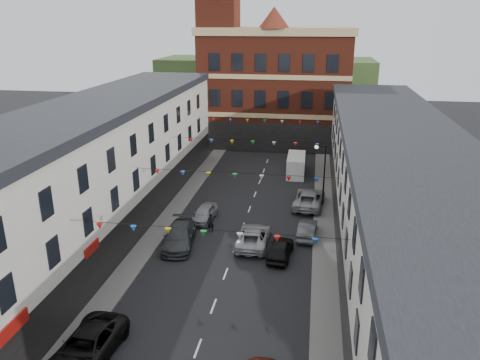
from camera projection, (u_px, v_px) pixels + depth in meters
The scene contains 18 objects.
ground at pixel (225, 274), 32.92m from camera, with size 160.00×160.00×0.00m, color black.
pavement_left at pixel (142, 252), 35.81m from camera, with size 1.80×64.00×0.15m, color #605E5B.
pavement_right at pixel (325, 267), 33.72m from camera, with size 1.80×64.00×0.15m, color #605E5B.
terrace_left at pixel (68, 189), 33.89m from camera, with size 8.40×56.00×10.70m.
terrace_right at pixel (405, 215), 30.49m from camera, with size 8.40×56.00×9.70m.
civic_building at pixel (276, 86), 65.69m from camera, with size 20.60×13.30×18.50m.
clock_tower at pixel (219, 36), 61.86m from camera, with size 5.60×5.60×30.00m.
distant_hill at pixel (266, 85), 89.77m from camera, with size 40.00×14.00×10.00m, color #325125.
street_lamp at pixel (322, 167), 43.73m from camera, with size 1.10×0.36×6.00m.
car_left_c at pixel (87, 347), 24.39m from camera, with size 2.59×5.61×1.56m, color black.
car_left_d at pixel (179, 236), 36.80m from camera, with size 2.23×5.49×1.59m, color #383B3F.
car_left_e at pixel (204, 213), 41.48m from camera, with size 1.60×3.97×1.35m, color #999AA1.
car_right_d at pixel (280, 249), 34.99m from camera, with size 1.66×4.13×1.41m, color black.
car_right_e at pixel (307, 230), 38.30m from camera, with size 1.39×4.00×1.32m, color #4F5257.
car_right_f at pixel (309, 198), 44.53m from camera, with size 2.68×5.80×1.61m, color #A1A2A5.
moving_car at pixel (253, 236), 36.90m from camera, with size 2.44×5.30×1.47m, color #AAACB1.
white_van at pixel (296, 165), 53.60m from camera, with size 1.97×5.12×2.27m, color white.
pedestrian at pixel (211, 223), 39.18m from camera, with size 0.59×0.39×1.61m, color black.
Camera 1 is at (5.65, -28.44, 16.96)m, focal length 35.00 mm.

